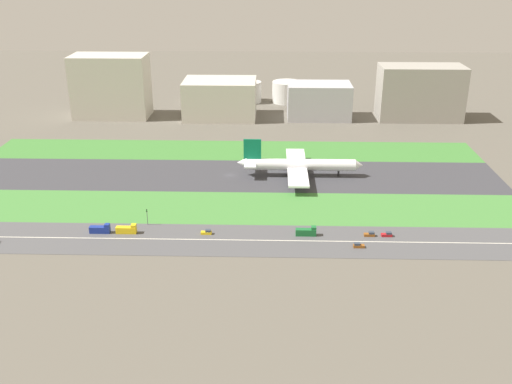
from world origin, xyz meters
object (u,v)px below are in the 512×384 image
Objects in this scene: car_4 at (207,232)px; fuel_tank_east at (287,92)px; truck_0 at (100,229)px; cargo_warehouse at (420,93)px; fuel_tank_west at (206,90)px; fuel_tank_centre at (249,92)px; hangar_building at (220,99)px; truck_2 at (127,230)px; office_tower at (319,101)px; car_3 at (370,234)px; traffic_light at (147,216)px; car_1 at (387,234)px; terminal_building at (111,86)px; car_0 at (358,245)px; truck_1 at (306,232)px; airliner at (298,165)px.

fuel_tank_east reaches higher than car_4.
fuel_tank_east is (37.86, 227.00, 7.04)m from car_4.
car_4 is (44.19, 0.00, -0.75)m from truck_0.
cargo_warehouse is 2.69× the size of fuel_tank_west.
fuel_tank_centre reaches higher than car_4.
fuel_tank_centre is at bearing 67.59° from hangar_building.
car_4 is at bearing 0.00° from truck_2.
office_tower is at bearing -64.89° from fuel_tank_east.
car_3 is at bearing -75.60° from fuel_tank_centre.
traffic_light is at bearing -90.40° from fuel_tank_west.
traffic_light is (-100.35, 7.99, 3.37)m from car_1.
cargo_warehouse is at bearing 46.61° from truck_0.
office_tower is at bearing 0.00° from terminal_building.
car_4 is 0.08× the size of cargo_warehouse.
fuel_tank_centre is (-50.10, 45.00, -4.21)m from office_tower.
truck_2 reaches higher than car_0.
terminal_building is at bearing 102.72° from truck_0.
truck_1 is at bearing 0.00° from truck_0.
car_1 is 100.72m from traffic_light.
terminal_building is 2.43× the size of fuel_tank_west.
truck_2 is 190.34m from terminal_building.
truck_0 is (-118.39, -0.00, 0.75)m from car_1.
fuel_tank_east reaches higher than car_3.
truck_0 is 0.16× the size of terminal_building.
car_4 is 202.02m from terminal_building.
cargo_warehouse reaches higher than truck_2.
terminal_building reaches higher than fuel_tank_west.
traffic_light is 193.86m from office_tower.
hangar_building is at bearing 180.00° from cargo_warehouse.
hangar_building reaches higher than car_0.
fuel_tank_west is (-24.60, 227.00, 8.05)m from car_4.
traffic_light is (7.01, 7.99, 2.62)m from truck_2.
car_0 is 192.33m from office_tower.
fuel_tank_west is (60.66, 45.00, -12.43)m from terminal_building.
truck_1 is at bearing -95.59° from office_tower.
traffic_light is (-87.20, 17.99, 3.37)m from car_0.
car_0 is at bearing -26.66° from truck_1.
car_1 is 0.52× the size of truck_0.
car_3 is 0.24× the size of fuel_tank_centre.
car_1 is 230.00m from fuel_tank_east.
terminal_building is (-159.47, 182.00, 20.48)m from car_1.
truck_1 reaches higher than car_1.
truck_0 is at bearing -156.10° from traffic_light.
car_4 is at bearing -99.47° from fuel_tank_east.
hangar_building reaches higher than fuel_tank_centre.
office_tower reaches higher than fuel_tank_centre.
office_tower reaches higher than truck_0.
truck_2 is 94.74m from car_0.
truck_1 is 222.46m from terminal_building.
fuel_tank_east is at bearing 90.75° from airliner.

